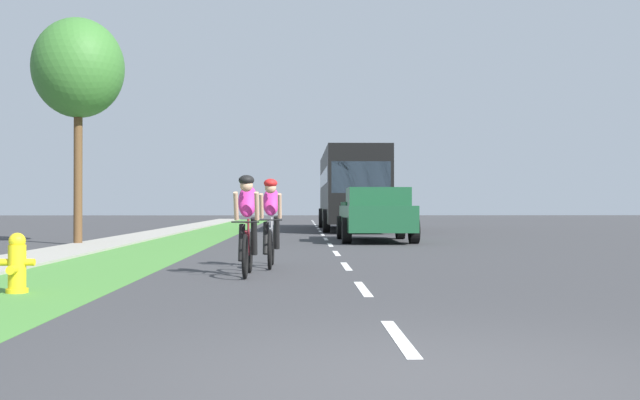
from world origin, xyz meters
The scene contains 10 objects.
ground_plane centered at (0.00, 20.00, 0.00)m, with size 120.00×120.00×0.00m, color #38383A.
grass_verge centered at (-4.42, 20.00, 0.00)m, with size 2.34×70.00×0.01m, color #478438.
sidewalk_concrete centered at (-6.41, 20.00, 0.00)m, with size 1.64×70.00×0.10m, color #9E998E.
lane_markings_center centered at (0.00, 24.00, 0.00)m, with size 0.12×54.07×0.01m.
fire_hydrant_yellow centered at (-4.42, 4.95, 0.37)m, with size 0.44×0.38×0.76m.
cyclist_lead centered at (-1.66, 7.21, 0.81)m, with size 0.42×1.72×1.58m.
cyclist_trailing centered at (-1.36, 8.84, 0.81)m, with size 0.42×1.72×1.58m.
pickup_dark_green centered at (1.48, 18.62, 0.83)m, with size 2.22×5.10×1.64m.
bus_black centered at (1.46, 29.74, 1.98)m, with size 2.78×11.60×3.48m.
street_tree_near centered at (-7.10, 16.81, 4.95)m, with size 2.55×2.55×6.39m.
Camera 1 is at (-0.82, -4.77, 1.11)m, focal length 42.77 mm.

